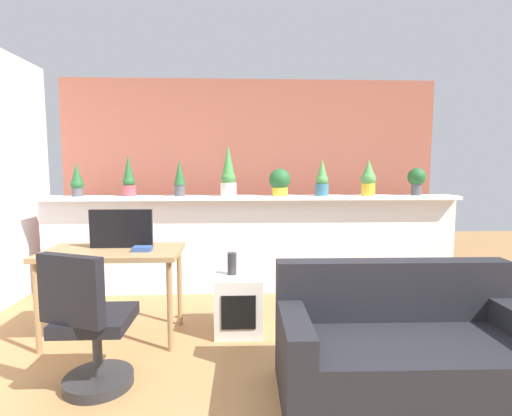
# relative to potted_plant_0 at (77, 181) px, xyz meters

# --- Properties ---
(ground_plane) EXTENTS (12.00, 12.00, 0.00)m
(ground_plane) POSITION_rel_potted_plant_0_xyz_m (1.90, -1.95, -1.28)
(ground_plane) COLOR #9E7042
(divider_wall) EXTENTS (4.62, 0.16, 1.06)m
(divider_wall) POSITION_rel_potted_plant_0_xyz_m (1.90, 0.05, -0.74)
(divider_wall) COLOR silver
(divider_wall) RESTS_ON ground
(plant_shelf) EXTENTS (4.62, 0.33, 0.04)m
(plant_shelf) POSITION_rel_potted_plant_0_xyz_m (1.90, 0.01, -0.19)
(plant_shelf) COLOR silver
(plant_shelf) RESTS_ON divider_wall
(brick_wall_behind) EXTENTS (4.62, 0.10, 2.50)m
(brick_wall_behind) POSITION_rel_potted_plant_0_xyz_m (1.90, 0.65, -0.03)
(brick_wall_behind) COLOR #9E5442
(brick_wall_behind) RESTS_ON ground
(potted_plant_0) EXTENTS (0.14, 0.14, 0.36)m
(potted_plant_0) POSITION_rel_potted_plant_0_xyz_m (0.00, 0.00, 0.00)
(potted_plant_0) COLOR #4C4C51
(potted_plant_0) RESTS_ON plant_shelf
(potted_plant_1) EXTENTS (0.15, 0.15, 0.45)m
(potted_plant_1) POSITION_rel_potted_plant_0_xyz_m (0.54, 0.04, 0.02)
(potted_plant_1) COLOR #B7474C
(potted_plant_1) RESTS_ON plant_shelf
(potted_plant_2) EXTENTS (0.12, 0.12, 0.40)m
(potted_plant_2) POSITION_rel_potted_plant_0_xyz_m (1.10, -0.00, 0.03)
(potted_plant_2) COLOR #4C4C51
(potted_plant_2) RESTS_ON plant_shelf
(potted_plant_3) EXTENTS (0.17, 0.17, 0.56)m
(potted_plant_3) POSITION_rel_potted_plant_0_xyz_m (1.64, -0.03, 0.07)
(potted_plant_3) COLOR silver
(potted_plant_3) RESTS_ON plant_shelf
(potted_plant_4) EXTENTS (0.24, 0.24, 0.30)m
(potted_plant_4) POSITION_rel_potted_plant_0_xyz_m (2.21, 0.03, -0.01)
(potted_plant_4) COLOR gold
(potted_plant_4) RESTS_ON plant_shelf
(potted_plant_5) EXTENTS (0.15, 0.15, 0.41)m
(potted_plant_5) POSITION_rel_potted_plant_0_xyz_m (2.68, -0.00, 0.01)
(potted_plant_5) COLOR #386B84
(potted_plant_5) RESTS_ON plant_shelf
(potted_plant_6) EXTENTS (0.17, 0.17, 0.40)m
(potted_plant_6) POSITION_rel_potted_plant_0_xyz_m (3.20, -0.01, 0.02)
(potted_plant_6) COLOR gold
(potted_plant_6) RESTS_ON plant_shelf
(potted_plant_7) EXTENTS (0.20, 0.20, 0.31)m
(potted_plant_7) POSITION_rel_potted_plant_0_xyz_m (3.77, 0.03, 0.01)
(potted_plant_7) COLOR #4C4C51
(potted_plant_7) RESTS_ON plant_shelf
(desk) EXTENTS (1.10, 0.60, 0.75)m
(desk) POSITION_rel_potted_plant_0_xyz_m (0.72, -1.12, -0.61)
(desk) COLOR #99754C
(desk) RESTS_ON ground
(tv_monitor) EXTENTS (0.51, 0.04, 0.32)m
(tv_monitor) POSITION_rel_potted_plant_0_xyz_m (0.77, -1.04, -0.36)
(tv_monitor) COLOR black
(tv_monitor) RESTS_ON desk
(office_chair) EXTENTS (0.51, 0.51, 0.91)m
(office_chair) POSITION_rel_potted_plant_0_xyz_m (0.81, -1.90, -0.89)
(office_chair) COLOR #262628
(office_chair) RESTS_ON ground
(side_cube_shelf) EXTENTS (0.40, 0.41, 0.50)m
(side_cube_shelf) POSITION_rel_potted_plant_0_xyz_m (1.75, -1.06, -1.03)
(side_cube_shelf) COLOR silver
(side_cube_shelf) RESTS_ON ground
(vase_on_shelf) EXTENTS (0.08, 0.08, 0.19)m
(vase_on_shelf) POSITION_rel_potted_plant_0_xyz_m (1.69, -1.01, -0.68)
(vase_on_shelf) COLOR #2D2D33
(vase_on_shelf) RESTS_ON side_cube_shelf
(book_on_desk) EXTENTS (0.15, 0.11, 0.04)m
(book_on_desk) POSITION_rel_potted_plant_0_xyz_m (0.97, -1.18, -0.51)
(book_on_desk) COLOR #2D4C8C
(book_on_desk) RESTS_ON desk
(couch) EXTENTS (1.57, 0.78, 0.80)m
(couch) POSITION_rel_potted_plant_0_xyz_m (2.78, -2.04, -0.99)
(couch) COLOR black
(couch) RESTS_ON ground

